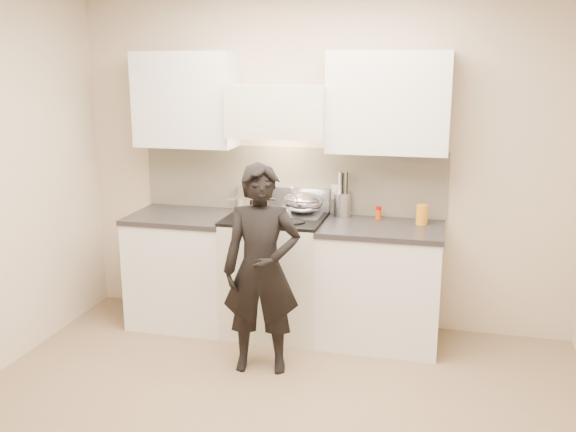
{
  "coord_description": "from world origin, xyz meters",
  "views": [
    {
      "loc": [
        0.95,
        -3.27,
        2.13
      ],
      "look_at": [
        -0.11,
        1.05,
        1.05
      ],
      "focal_mm": 40.0,
      "sensor_mm": 36.0,
      "label": 1
    }
  ],
  "objects": [
    {
      "name": "room_shell",
      "position": [
        -0.06,
        0.37,
        1.6
      ],
      "size": [
        4.04,
        3.54,
        2.7
      ],
      "color": "#C0AF93",
      "rests_on": "ground"
    },
    {
      "name": "person",
      "position": [
        -0.22,
        0.75,
        0.73
      ],
      "size": [
        0.59,
        0.44,
        1.47
      ],
      "primitive_type": "imported",
      "rotation": [
        0.0,
        0.0,
        0.18
      ],
      "color": "black",
      "rests_on": "ground"
    },
    {
      "name": "wok",
      "position": [
        -0.1,
        1.54,
        1.04
      ],
      "size": [
        0.31,
        0.39,
        0.25
      ],
      "color": "silver",
      "rests_on": "stove"
    },
    {
      "name": "oil_glass",
      "position": [
        0.82,
        1.54,
        1.0
      ],
      "size": [
        0.09,
        0.09,
        0.15
      ],
      "color": "orange",
      "rests_on": "counter_right"
    },
    {
      "name": "stove",
      "position": [
        -0.3,
        1.42,
        0.47
      ],
      "size": [
        0.76,
        0.65,
        0.96
      ],
      "color": "beige",
      "rests_on": "ground"
    },
    {
      "name": "ground_plane",
      "position": [
        0.0,
        0.0,
        0.0
      ],
      "size": [
        4.0,
        4.0,
        0.0
      ],
      "primitive_type": "plane",
      "color": "#7C644A"
    },
    {
      "name": "spice_jar",
      "position": [
        0.48,
        1.63,
        0.97
      ],
      "size": [
        0.04,
        0.04,
        0.1
      ],
      "color": "#C94308",
      "rests_on": "counter_right"
    },
    {
      "name": "stock_pot",
      "position": [
        -0.45,
        1.28,
        1.04
      ],
      "size": [
        0.35,
        0.29,
        0.17
      ],
      "color": "silver",
      "rests_on": "stove"
    },
    {
      "name": "utensil_crock",
      "position": [
        0.19,
        1.66,
        1.03
      ],
      "size": [
        0.13,
        0.13,
        0.36
      ],
      "color": "#B4B7C4",
      "rests_on": "counter_right"
    },
    {
      "name": "counter_right",
      "position": [
        0.53,
        1.43,
        0.46
      ],
      "size": [
        0.92,
        0.67,
        0.92
      ],
      "color": "silver",
      "rests_on": "ground"
    },
    {
      "name": "counter_left",
      "position": [
        -1.08,
        1.43,
        0.46
      ],
      "size": [
        0.82,
        0.67,
        0.92
      ],
      "color": "silver",
      "rests_on": "ground"
    }
  ]
}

